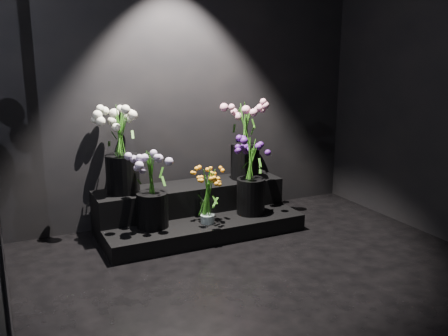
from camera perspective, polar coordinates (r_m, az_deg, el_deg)
floor at (r=3.09m, az=5.18°, el=-17.36°), size 4.00×4.00×0.00m
wall_back at (r=4.48m, az=-7.84°, el=11.21°), size 4.00×0.00×4.00m
display_riser at (r=4.47m, az=-3.35°, el=-4.97°), size 1.72×0.76×0.38m
bouquet_orange_bells at (r=4.15m, az=-1.92°, el=-3.12°), size 0.34×0.34×0.47m
bouquet_lilac at (r=4.07m, az=-8.28°, el=-1.91°), size 0.44×0.44×0.62m
bouquet_purple at (r=4.36m, az=3.11°, el=-0.65°), size 0.35×0.35×0.68m
bouquet_cream_roses at (r=4.24m, az=-11.66°, el=2.54°), size 0.49×0.49×0.73m
bouquet_pink_roses at (r=4.60m, az=2.45°, el=3.75°), size 0.51×0.51×0.71m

